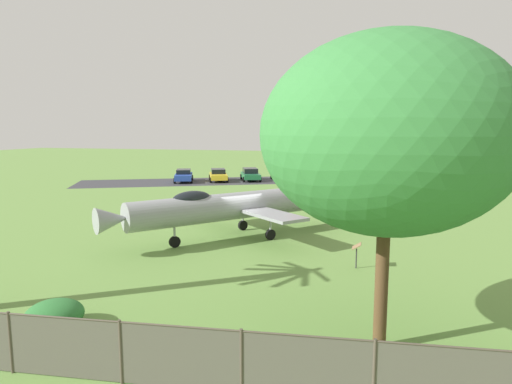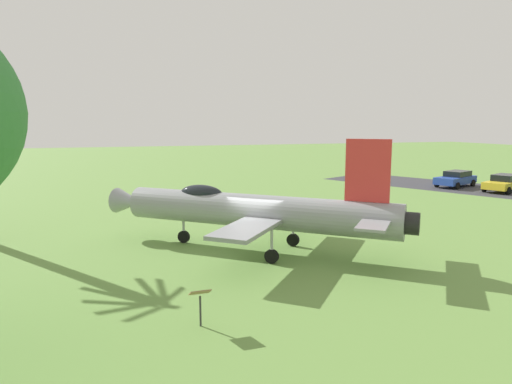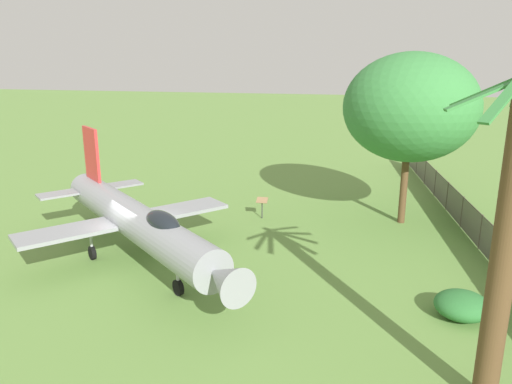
% 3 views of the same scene
% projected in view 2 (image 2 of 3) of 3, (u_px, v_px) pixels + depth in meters
% --- Properties ---
extents(ground_plane, '(200.00, 200.00, 0.00)m').
position_uv_depth(ground_plane, '(256.00, 251.00, 20.70)').
color(ground_plane, '#668E42').
extents(display_jet, '(12.51, 11.41, 5.17)m').
position_uv_depth(display_jet, '(249.00, 210.00, 20.55)').
color(display_jet, gray).
rests_on(display_jet, ground_plane).
extents(info_plaque, '(0.60, 0.40, 1.14)m').
position_uv_depth(info_plaque, '(200.00, 298.00, 12.90)').
color(info_plaque, '#333333').
rests_on(info_plaque, ground_plane).
extents(parked_car_yellow, '(4.93, 3.55, 1.45)m').
position_uv_depth(parked_car_yellow, '(504.00, 183.00, 38.81)').
color(parked_car_yellow, gold).
rests_on(parked_car_yellow, ground_plane).
extents(parked_car_blue, '(5.01, 3.50, 1.46)m').
position_uv_depth(parked_car_blue, '(456.00, 179.00, 41.69)').
color(parked_car_blue, '#23429E').
rests_on(parked_car_blue, ground_plane).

